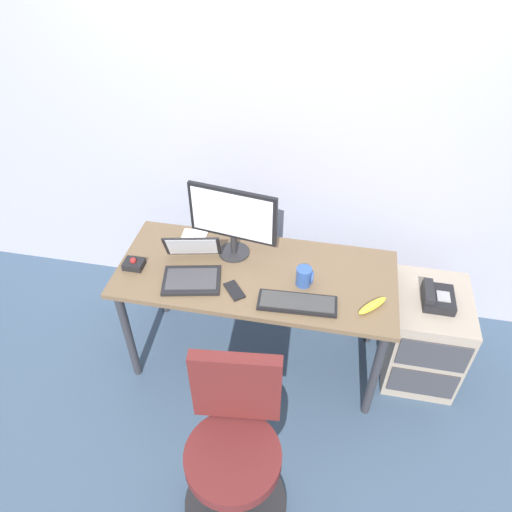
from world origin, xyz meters
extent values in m
plane|color=#384C63|center=(0.00, 0.00, 0.00)|extent=(8.00, 8.00, 0.00)
cube|color=#9C9DAD|center=(0.00, 0.68, 1.40)|extent=(6.00, 0.10, 2.80)
cube|color=brown|center=(0.00, 0.00, 0.74)|extent=(1.55, 0.66, 0.03)
cylinder|color=#2D2D33|center=(-0.72, -0.27, 0.36)|extent=(0.05, 0.05, 0.72)
cylinder|color=#2D2D33|center=(0.72, -0.27, 0.36)|extent=(0.05, 0.05, 0.72)
cylinder|color=#2D2D33|center=(-0.72, 0.27, 0.36)|extent=(0.05, 0.05, 0.72)
cylinder|color=#2D2D33|center=(0.72, 0.27, 0.36)|extent=(0.05, 0.05, 0.72)
cube|color=gray|center=(1.02, 0.12, 0.31)|extent=(0.42, 0.52, 0.62)
cube|color=#38383D|center=(1.02, -0.15, 0.44)|extent=(0.38, 0.01, 0.21)
cube|color=#38383D|center=(1.02, -0.15, 0.18)|extent=(0.38, 0.01, 0.21)
cube|color=black|center=(1.02, 0.10, 0.64)|extent=(0.17, 0.20, 0.06)
cube|color=black|center=(0.96, 0.10, 0.69)|extent=(0.05, 0.18, 0.04)
cube|color=gray|center=(1.04, 0.09, 0.67)|extent=(0.07, 0.08, 0.01)
cylinder|color=black|center=(0.08, -0.94, 0.01)|extent=(0.52, 0.52, 0.03)
cylinder|color=#333338|center=(0.08, -0.94, 0.25)|extent=(0.06, 0.06, 0.43)
cylinder|color=#581E1E|center=(0.08, -0.94, 0.49)|extent=(0.44, 0.44, 0.07)
cube|color=#591E1D|center=(0.05, -0.74, 0.75)|extent=(0.40, 0.10, 0.42)
cylinder|color=#262628|center=(-0.16, 0.14, 0.76)|extent=(0.18, 0.18, 0.01)
cylinder|color=#262628|center=(-0.16, 0.14, 0.82)|extent=(0.04, 0.04, 0.11)
cube|color=black|center=(-0.16, 0.14, 1.03)|extent=(0.50, 0.10, 0.31)
cube|color=white|center=(-0.16, 0.12, 1.03)|extent=(0.46, 0.07, 0.28)
cube|color=black|center=(0.26, -0.20, 0.76)|extent=(0.42, 0.16, 0.02)
cube|color=#353535|center=(0.26, -0.20, 0.78)|extent=(0.39, 0.14, 0.01)
cube|color=black|center=(-0.33, -0.14, 0.76)|extent=(0.35, 0.28, 0.02)
cube|color=#38383D|center=(-0.33, -0.14, 0.78)|extent=(0.30, 0.22, 0.00)
cube|color=black|center=(-0.36, 0.02, 0.87)|extent=(0.33, 0.17, 0.20)
cube|color=silver|center=(-0.36, 0.01, 0.87)|extent=(0.29, 0.15, 0.17)
cube|color=black|center=(-0.68, -0.09, 0.77)|extent=(0.11, 0.09, 0.04)
sphere|color=maroon|center=(-0.68, -0.09, 0.80)|extent=(0.04, 0.04, 0.04)
cylinder|color=#2C4C8F|center=(0.27, -0.04, 0.81)|extent=(0.08, 0.08, 0.11)
torus|color=#2E5093|center=(0.31, -0.04, 0.81)|extent=(0.01, 0.07, 0.07)
cube|color=white|center=(-0.42, 0.19, 0.76)|extent=(0.16, 0.22, 0.01)
cube|color=black|center=(-0.09, -0.17, 0.76)|extent=(0.14, 0.15, 0.01)
ellipsoid|color=yellow|center=(0.64, -0.15, 0.77)|extent=(0.16, 0.17, 0.04)
camera|label=1|loc=(0.37, -1.91, 2.58)|focal=33.51mm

